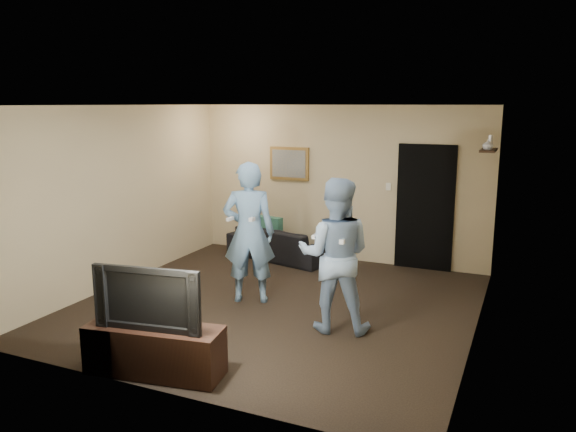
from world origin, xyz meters
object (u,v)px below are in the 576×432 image
at_px(wii_player_left, 249,233).
at_px(wii_player_right, 335,255).
at_px(tv_console, 155,350).
at_px(television, 152,296).
at_px(sofa, 280,243).

relative_size(wii_player_left, wii_player_right, 1.05).
height_order(tv_console, television, television).
bearing_deg(television, wii_player_left, 84.12).
bearing_deg(tv_console, television, 0.00).
bearing_deg(tv_console, sofa, 89.30).
relative_size(television, wii_player_right, 0.61).
relative_size(television, wii_player_left, 0.58).
xyz_separation_m(sofa, tv_console, (0.63, -4.32, -0.02)).
distance_m(sofa, tv_console, 4.37).
height_order(television, wii_player_left, wii_player_left).
distance_m(sofa, wii_player_left, 2.25).
xyz_separation_m(television, wii_player_left, (-0.12, 2.24, 0.14)).
height_order(sofa, wii_player_right, wii_player_right).
bearing_deg(tv_console, wii_player_right, 46.17).
distance_m(wii_player_left, wii_player_right, 1.44).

